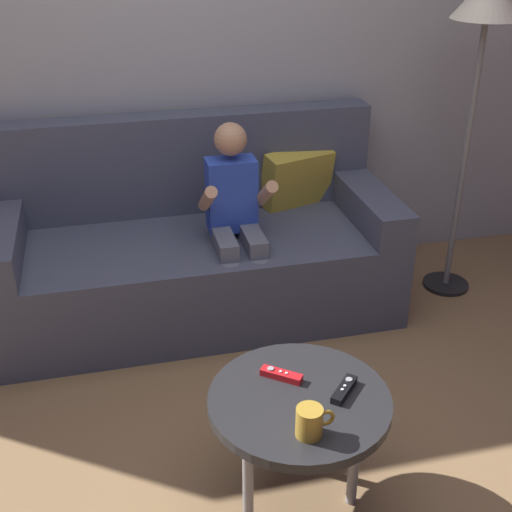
% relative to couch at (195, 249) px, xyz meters
% --- Properties ---
extents(ground_plane, '(10.35, 10.35, 0.00)m').
position_rel_couch_xyz_m(ground_plane, '(-0.02, -1.23, -0.32)').
color(ground_plane, olive).
extents(wall_back, '(5.18, 0.05, 2.50)m').
position_rel_couch_xyz_m(wall_back, '(-0.02, 0.38, 0.93)').
color(wall_back, '#999EA8').
rests_on(wall_back, ground).
extents(couch, '(1.92, 0.80, 0.92)m').
position_rel_couch_xyz_m(couch, '(0.00, 0.00, 0.00)').
color(couch, '#474C60').
rests_on(couch, ground).
extents(person_seated_on_couch, '(0.32, 0.39, 0.97)m').
position_rel_couch_xyz_m(person_seated_on_couch, '(0.17, -0.19, 0.24)').
color(person_seated_on_couch, slate).
rests_on(person_seated_on_couch, ground).
extents(coffee_table, '(0.58, 0.58, 0.45)m').
position_rel_couch_xyz_m(coffee_table, '(0.13, -1.34, 0.09)').
color(coffee_table, '#232326').
rests_on(coffee_table, ground).
extents(game_remote_black_near_edge, '(0.12, 0.13, 0.03)m').
position_rel_couch_xyz_m(game_remote_black_near_edge, '(0.27, -1.36, 0.15)').
color(game_remote_black_near_edge, black).
rests_on(game_remote_black_near_edge, coffee_table).
extents(game_remote_red_center, '(0.13, 0.11, 0.03)m').
position_rel_couch_xyz_m(game_remote_red_center, '(0.09, -1.24, 0.15)').
color(game_remote_red_center, red).
rests_on(game_remote_red_center, coffee_table).
extents(coffee_mug, '(0.12, 0.08, 0.09)m').
position_rel_couch_xyz_m(coffee_mug, '(0.10, -1.51, 0.18)').
color(coffee_mug, '#B78C2D').
rests_on(coffee_mug, coffee_table).
extents(floor_lamp, '(0.32, 0.32, 1.57)m').
position_rel_couch_xyz_m(floor_lamp, '(1.33, -0.13, 1.04)').
color(floor_lamp, black).
rests_on(floor_lamp, ground).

